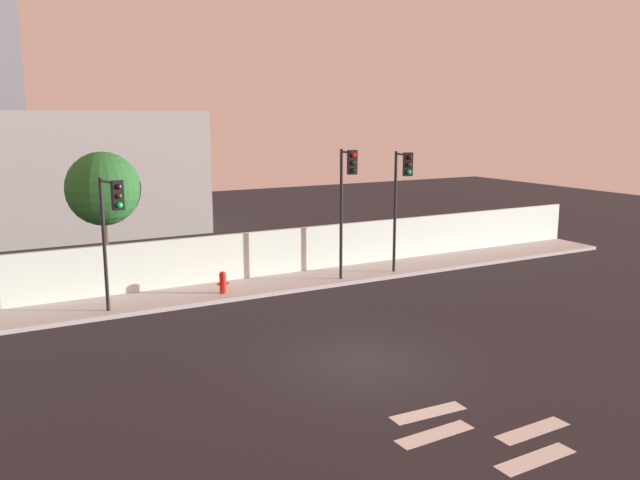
% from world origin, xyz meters
% --- Properties ---
extents(ground_plane, '(80.00, 80.00, 0.00)m').
position_xyz_m(ground_plane, '(0.00, 0.00, 0.00)').
color(ground_plane, black).
extents(sidewalk, '(36.00, 2.40, 0.15)m').
position_xyz_m(sidewalk, '(0.00, 8.20, 0.07)').
color(sidewalk, '#B6B6B6').
rests_on(sidewalk, ground).
extents(perimeter_wall, '(36.00, 0.18, 1.80)m').
position_xyz_m(perimeter_wall, '(0.00, 9.49, 1.05)').
color(perimeter_wall, silver).
rests_on(perimeter_wall, sidewalk).
extents(crosswalk_marking, '(3.70, 3.05, 0.01)m').
position_xyz_m(crosswalk_marking, '(-0.02, -4.53, 0.00)').
color(crosswalk_marking, silver).
rests_on(crosswalk_marking, ground).
extents(traffic_light_left, '(0.35, 1.11, 5.05)m').
position_xyz_m(traffic_light_left, '(3.76, 7.10, 3.80)').
color(traffic_light_left, black).
rests_on(traffic_light_left, sidewalk).
extents(traffic_light_center, '(0.50, 1.53, 4.37)m').
position_xyz_m(traffic_light_center, '(-4.94, 6.84, 3.36)').
color(traffic_light_center, black).
rests_on(traffic_light_center, sidewalk).
extents(traffic_light_right, '(0.37, 1.24, 4.90)m').
position_xyz_m(traffic_light_right, '(6.24, 7.03, 3.71)').
color(traffic_light_right, black).
rests_on(traffic_light_right, sidewalk).
extents(fire_hydrant, '(0.44, 0.26, 0.80)m').
position_xyz_m(fire_hydrant, '(-1.02, 7.76, 0.58)').
color(fire_hydrant, red).
rests_on(fire_hydrant, sidewalk).
extents(roadside_tree_midleft, '(2.73, 2.73, 5.15)m').
position_xyz_m(roadside_tree_midleft, '(-4.37, 11.06, 3.78)').
color(roadside_tree_midleft, brown).
rests_on(roadside_tree_midleft, ground).
extents(low_building_distant, '(14.59, 6.00, 6.70)m').
position_xyz_m(low_building_distant, '(-4.13, 23.49, 3.35)').
color(low_building_distant, '#989898').
rests_on(low_building_distant, ground).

